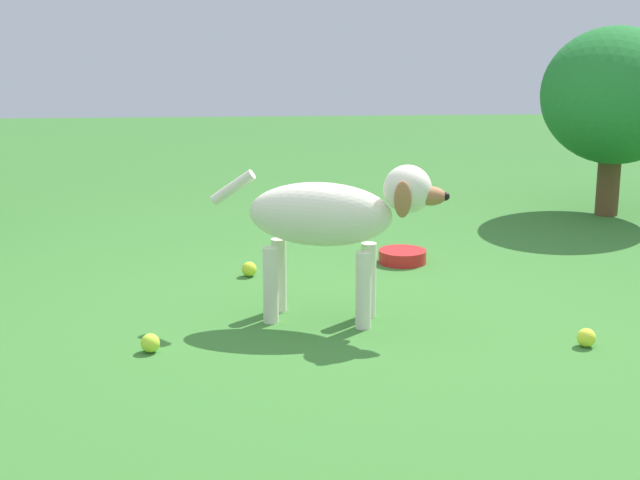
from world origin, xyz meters
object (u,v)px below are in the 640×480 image
Objects in this scene: tennis_ball_0 at (586,338)px; tennis_ball_1 at (150,343)px; tennis_ball_2 at (249,269)px; dog at (334,217)px; water_bowl at (402,256)px.

tennis_ball_0 and tennis_ball_1 have the same top height.
tennis_ball_2 is at bearing 159.83° from tennis_ball_1.
tennis_ball_0 is 1.52m from tennis_ball_2.
dog is 13.16× the size of tennis_ball_2.
tennis_ball_0 is 1.23m from water_bowl.
water_bowl is (-1.14, -0.47, -0.00)m from tennis_ball_0.
dog is at bearing 27.62° from tennis_ball_2.
tennis_ball_2 is 0.73m from water_bowl.
tennis_ball_1 is 1.00× the size of tennis_ball_2.
tennis_ball_0 is at bearing 50.80° from tennis_ball_2.
tennis_ball_0 and tennis_ball_2 have the same top height.
tennis_ball_2 is (-0.91, 0.33, 0.00)m from tennis_ball_1.
tennis_ball_1 is at bearing -43.74° from water_bowl.
tennis_ball_2 is at bearing 132.39° from dog.
tennis_ball_2 is 0.30× the size of water_bowl.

